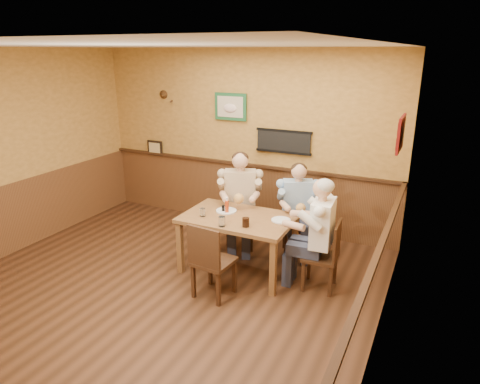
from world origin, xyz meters
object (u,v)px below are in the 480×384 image
at_px(chair_right_end, 321,255).
at_px(chair_near_side, 214,259).
at_px(water_glass_mid, 222,221).
at_px(salt_shaker, 228,209).
at_px(diner_tan_shirt, 240,205).
at_px(diner_blue_polo, 297,214).
at_px(diner_white_elder, 321,241).
at_px(dining_table, 238,223).
at_px(chair_back_right, 296,226).
at_px(hot_sauce_bottle, 227,206).
at_px(chair_back_left, 240,218).
at_px(pepper_shaker, 223,209).
at_px(cola_tumbler, 246,222).
at_px(water_glass_left, 203,212).

distance_m(chair_right_end, chair_near_side, 1.28).
bearing_deg(water_glass_mid, salt_shaker, 108.90).
relative_size(diner_tan_shirt, diner_blue_polo, 1.08).
distance_m(diner_blue_polo, diner_white_elder, 0.96).
bearing_deg(dining_table, salt_shaker, 157.96).
relative_size(chair_back_right, diner_white_elder, 0.67).
bearing_deg(diner_white_elder, hot_sauce_bottle, -94.81).
bearing_deg(chair_back_left, diner_tan_shirt, 156.90).
distance_m(chair_back_right, chair_near_side, 1.56).
distance_m(chair_right_end, hot_sauce_bottle, 1.33).
bearing_deg(chair_right_end, diner_blue_polo, -148.14).
distance_m(chair_back_left, pepper_shaker, 0.68).
xyz_separation_m(chair_right_end, pepper_shaker, (-1.33, 0.04, 0.36)).
relative_size(salt_shaker, pepper_shaker, 0.92).
bearing_deg(pepper_shaker, hot_sauce_bottle, -18.45).
height_order(chair_back_right, chair_right_end, chair_right_end).
bearing_deg(salt_shaker, chair_near_side, -74.76).
height_order(chair_back_left, salt_shaker, chair_back_left).
bearing_deg(chair_near_side, diner_tan_shirt, -72.36).
xyz_separation_m(diner_blue_polo, cola_tumbler, (-0.30, -1.05, 0.21)).
bearing_deg(water_glass_left, diner_white_elder, 8.03).
xyz_separation_m(water_glass_left, salt_shaker, (0.22, 0.27, -0.01)).
bearing_deg(dining_table, water_glass_mid, -95.87).
bearing_deg(cola_tumbler, salt_shaker, 141.29).
height_order(chair_right_end, diner_white_elder, diner_white_elder).
distance_m(chair_back_left, water_glass_mid, 1.11).
bearing_deg(diner_white_elder, diner_tan_shirt, -118.70).
bearing_deg(water_glass_mid, chair_near_side, -80.23).
bearing_deg(water_glass_mid, diner_white_elder, 19.11).
bearing_deg(diner_tan_shirt, pepper_shaker, -109.59).
relative_size(diner_white_elder, water_glass_left, 11.62).
bearing_deg(chair_back_left, diner_blue_polo, -12.66).
bearing_deg(chair_near_side, chair_back_right, -103.98).
bearing_deg(dining_table, diner_blue_polo, 56.75).
height_order(salt_shaker, pepper_shaker, pepper_shaker).
bearing_deg(pepper_shaker, chair_back_right, 43.78).
relative_size(chair_near_side, cola_tumbler, 8.27).
bearing_deg(chair_near_side, dining_table, -83.69).
height_order(chair_right_end, salt_shaker, chair_right_end).
bearing_deg(pepper_shaker, diner_white_elder, -1.69).
bearing_deg(diner_tan_shirt, chair_right_end, -47.78).
xyz_separation_m(chair_right_end, water_glass_left, (-1.49, -0.21, 0.37)).
bearing_deg(cola_tumbler, diner_tan_shirt, 119.30).
height_order(diner_blue_polo, hot_sauce_bottle, diner_blue_polo).
bearing_deg(hot_sauce_bottle, chair_back_right, 47.17).
distance_m(diner_blue_polo, cola_tumbler, 1.11).
relative_size(chair_back_left, salt_shaker, 10.51).
height_order(dining_table, diner_blue_polo, diner_blue_polo).
distance_m(chair_back_left, chair_near_side, 1.36).
bearing_deg(pepper_shaker, salt_shaker, 16.38).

